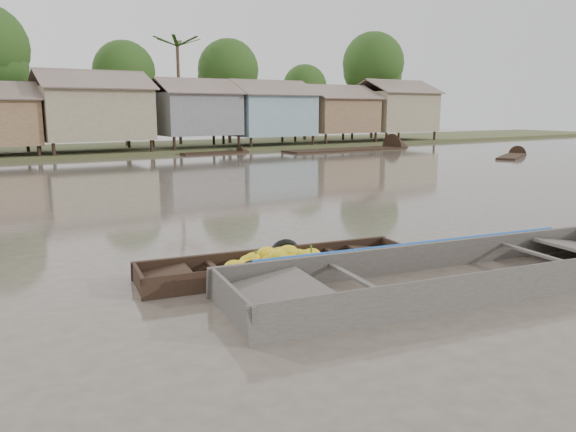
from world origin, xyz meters
TOP-DOWN VIEW (x-y plane):
  - ground at (0.00, 0.00)m, footprint 120.00×120.00m
  - riverbank at (3.03, 31.86)m, footprint 120.00×12.47m
  - banana_boat at (-1.57, 0.50)m, footprint 5.28×2.09m
  - viewer_boat at (0.66, -1.73)m, footprint 8.40×3.46m
  - distant_boats at (11.78, 23.12)m, footprint 46.75×14.62m

SIDE VIEW (x-z plane):
  - distant_boats at x=11.78m, z-range -0.22..0.12m
  - ground at x=0.00m, z-range 0.00..0.00m
  - viewer_boat at x=0.66m, z-range -0.25..0.40m
  - banana_boat at x=-1.57m, z-range -0.23..0.50m
  - riverbank at x=3.03m, z-range -2.04..8.18m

